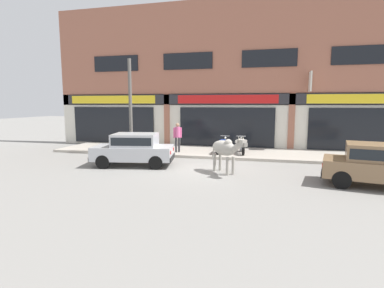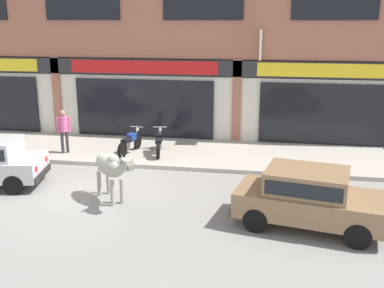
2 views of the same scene
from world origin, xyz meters
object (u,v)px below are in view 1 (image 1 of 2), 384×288
at_px(motorcycle_0, 222,146).
at_px(motorcycle_1, 242,146).
at_px(utility_pole, 130,106).
at_px(car_0, 134,148).
at_px(car_1, 379,163).
at_px(cow, 225,149).
at_px(pedestrian, 178,134).

distance_m(motorcycle_0, motorcycle_1, 1.08).
height_order(motorcycle_1, utility_pole, utility_pole).
distance_m(car_0, car_1, 9.51).
relative_size(car_1, motorcycle_1, 2.12).
distance_m(cow, car_0, 4.21).
bearing_deg(car_0, car_1, -7.45).
relative_size(car_0, motorcycle_1, 2.11).
bearing_deg(car_0, motorcycle_1, 40.19).
bearing_deg(motorcycle_1, car_0, -139.81).
bearing_deg(motorcycle_0, cow, -79.65).
distance_m(cow, motorcycle_0, 4.23).
distance_m(car_1, utility_pole, 11.66).
xyz_separation_m(pedestrian, utility_pole, (-2.44, -0.63, 1.52)).
bearing_deg(pedestrian, cow, -50.20).
distance_m(motorcycle_0, utility_pole, 5.36).
relative_size(car_0, motorcycle_0, 2.10).
bearing_deg(motorcycle_1, motorcycle_0, -173.62).
bearing_deg(cow, car_1, -8.36).
xyz_separation_m(motorcycle_0, motorcycle_1, (1.08, 0.12, 0.00)).
bearing_deg(motorcycle_0, utility_pole, -168.21).
relative_size(motorcycle_0, pedestrian, 1.13).
bearing_deg(motorcycle_1, pedestrian, -171.79).
bearing_deg(motorcycle_1, car_1, -45.55).
height_order(car_1, motorcycle_1, car_1).
bearing_deg(car_1, car_0, 172.55).
bearing_deg(car_0, pedestrian, 72.48).
relative_size(cow, car_1, 0.44).
bearing_deg(cow, pedestrian, 129.80).
height_order(cow, utility_pole, utility_pole).
distance_m(car_1, motorcycle_1, 7.06).
bearing_deg(cow, motorcycle_0, 100.35).
height_order(pedestrian, utility_pole, utility_pole).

